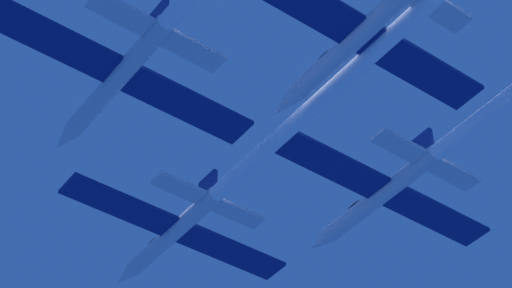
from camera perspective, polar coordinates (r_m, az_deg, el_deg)
name	(u,v)px	position (r m, az deg, el deg)	size (l,w,h in m)	color
jet_lead	(382,44)	(56.57, 7.20, 5.66)	(17.03, 67.88, 2.82)	silver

